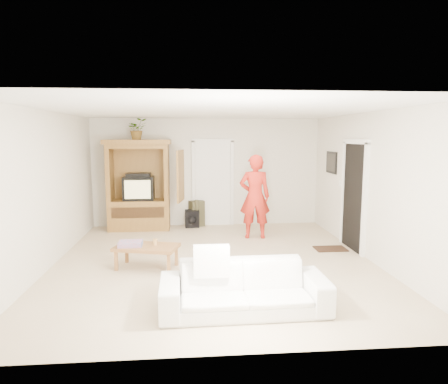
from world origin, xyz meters
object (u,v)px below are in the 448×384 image
object	(u,v)px
man	(255,197)
sofa	(244,288)
armoire	(140,191)
coffee_table	(147,249)

from	to	relation	value
man	sofa	xyz separation A→B (m)	(-0.72, -3.61, -0.60)
armoire	coffee_table	xyz separation A→B (m)	(0.44, -2.87, -0.58)
man	sofa	size ratio (longest dim) A/B	0.86
sofa	coffee_table	size ratio (longest dim) A/B	1.84
armoire	sofa	xyz separation A→B (m)	(1.83, -4.65, -0.60)
man	coffee_table	size ratio (longest dim) A/B	1.59
sofa	man	bearing A→B (deg)	77.58
armoire	sofa	bearing A→B (deg)	-68.57
armoire	man	world-z (taller)	armoire
man	armoire	bearing A→B (deg)	-18.28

